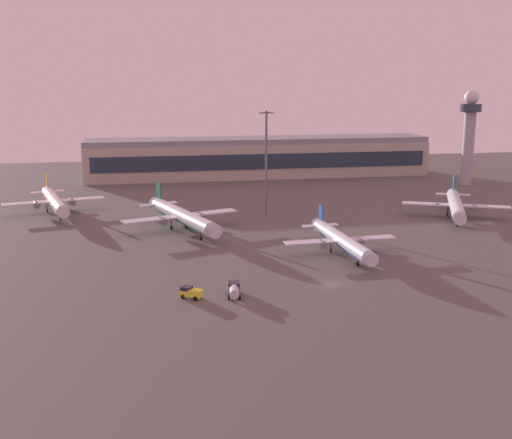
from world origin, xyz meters
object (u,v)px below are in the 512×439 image
airplane_mid_apron (341,240)px  apron_light_east (266,157)px  airplane_near_gate (54,201)px  airplane_taxiway_distant (182,216)px  fuel_truck (234,289)px  airplane_terminal_side (456,205)px  cargo_loader (191,292)px  control_tower (469,130)px

airplane_mid_apron → apron_light_east: 49.45m
airplane_mid_apron → airplane_near_gate: airplane_near_gate is taller
airplane_taxiway_distant → fuel_truck: bearing=77.3°
airplane_terminal_side → cargo_loader: bearing=58.5°
airplane_near_gate → cargo_loader: airplane_near_gate is taller
airplane_terminal_side → airplane_mid_apron: bearing=59.2°
airplane_mid_apron → airplane_near_gate: size_ratio=0.91×
fuel_truck → cargo_loader: 8.30m
airplane_terminal_side → fuel_truck: size_ratio=5.85×
airplane_near_gate → apron_light_east: (64.04, -14.34, 13.88)m
control_tower → airplane_near_gate: bearing=-169.8°
airplane_terminal_side → airplane_near_gate: size_ratio=0.98×
cargo_loader → apron_light_east: 78.76m
airplane_near_gate → fuel_truck: bearing=102.5°
control_tower → fuel_truck: 158.18m
control_tower → airplane_terminal_side: bearing=-120.7°
cargo_loader → apron_light_east: apron_light_east is taller
airplane_mid_apron → airplane_taxiway_distant: 47.14m
airplane_mid_apron → cargo_loader: bearing=29.7°
apron_light_east → fuel_truck: bearing=-105.9°
airplane_taxiway_distant → airplane_terminal_side: 81.83m
airplane_mid_apron → airplane_taxiway_distant: airplane_taxiway_distant is taller
fuel_truck → apron_light_east: 76.27m
airplane_taxiway_distant → airplane_terminal_side: bearing=162.0°
fuel_truck → apron_light_east: (20.35, 71.67, 16.34)m
airplane_mid_apron → airplane_taxiway_distant: bearing=-44.5°
control_tower → cargo_loader: 163.88m
airplane_taxiway_distant → airplane_mid_apron: bearing=120.2°
airplane_near_gate → fuel_truck: 96.50m
airplane_mid_apron → airplane_terminal_side: airplane_terminal_side is taller
control_tower → airplane_taxiway_distant: (-114.94, -57.45, -17.08)m
fuel_truck → control_tower: bearing=53.2°
fuel_truck → cargo_loader: (-8.29, 0.18, -0.19)m
airplane_taxiway_distant → apron_light_east: bearing=-168.6°
apron_light_east → airplane_terminal_side: bearing=-14.3°
airplane_mid_apron → airplane_terminal_side: (46.04, 32.40, 0.47)m
apron_light_east → airplane_near_gate: bearing=167.4°
airplane_mid_apron → apron_light_east: bearing=-82.8°
airplane_mid_apron → fuel_truck: 38.77m
airplane_mid_apron → airplane_terminal_side: bearing=-148.7°
airplane_near_gate → apron_light_east: size_ratio=1.23×
airplane_taxiway_distant → airplane_terminal_side: size_ratio=1.08×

